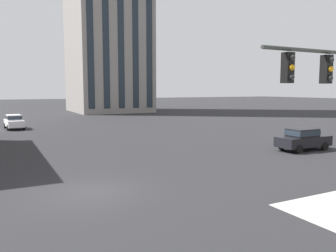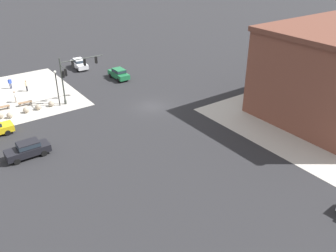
{
  "view_description": "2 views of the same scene",
  "coord_description": "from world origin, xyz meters",
  "px_view_note": "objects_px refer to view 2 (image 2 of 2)",
  "views": [
    {
      "loc": [
        -3.69,
        -14.92,
        4.64
      ],
      "look_at": [
        4.93,
        1.82,
        2.61
      ],
      "focal_mm": 36.18,
      "sensor_mm": 36.0,
      "label": 1
    },
    {
      "loc": [
        23.97,
        37.54,
        20.19
      ],
      "look_at": [
        6.17,
        12.48,
        4.18
      ],
      "focal_mm": 38.67,
      "sensor_mm": 36.0,
      "label": 2
    }
  ],
  "objects_px": {
    "bench_mid_block": "(3,108)",
    "street_lamp_corner_near": "(57,84)",
    "bollard_sphere_curb_b": "(38,107)",
    "bollard_sphere_curb_e": "(0,116)",
    "bench_near_signal": "(25,103)",
    "car_cross_far": "(119,73)",
    "pedestrian_with_bag": "(26,85)",
    "car_parked_curb": "(299,70)",
    "bollard_sphere_curb_a": "(51,104)",
    "bollard_sphere_curb_d": "(10,115)",
    "pedestrian_walking_east": "(10,83)",
    "car_main_northbound_near": "(278,76)",
    "car_main_northbound_far": "(271,57)",
    "car_cross_eastbound": "(79,63)",
    "bollard_sphere_curb_c": "(26,110)",
    "pedestrian_at_curb": "(15,96)",
    "traffic_signal_main": "(72,73)",
    "car_cross_westbound": "(28,149)"
  },
  "relations": [
    {
      "from": "car_main_northbound_far",
      "to": "pedestrian_walking_east",
      "type": "bearing_deg",
      "value": -18.26
    },
    {
      "from": "bollard_sphere_curb_c",
      "to": "street_lamp_corner_near",
      "type": "distance_m",
      "value": 5.2
    },
    {
      "from": "car_main_northbound_near",
      "to": "car_main_northbound_far",
      "type": "height_order",
      "value": "same"
    },
    {
      "from": "bollard_sphere_curb_b",
      "to": "bench_mid_block",
      "type": "distance_m",
      "value": 4.66
    },
    {
      "from": "bollard_sphere_curb_a",
      "to": "bollard_sphere_curb_d",
      "type": "distance_m",
      "value": 5.52
    },
    {
      "from": "car_cross_far",
      "to": "pedestrian_walking_east",
      "type": "bearing_deg",
      "value": -20.12
    },
    {
      "from": "car_main_northbound_far",
      "to": "bollard_sphere_curb_d",
      "type": "bearing_deg",
      "value": -4.53
    },
    {
      "from": "car_parked_curb",
      "to": "bench_mid_block",
      "type": "bearing_deg",
      "value": -18.19
    },
    {
      "from": "bollard_sphere_curb_d",
      "to": "bollard_sphere_curb_e",
      "type": "xyz_separation_m",
      "value": [
        0.98,
        -0.56,
        0.0
      ]
    },
    {
      "from": "bench_near_signal",
      "to": "bench_mid_block",
      "type": "relative_size",
      "value": 1.02
    },
    {
      "from": "pedestrian_walking_east",
      "to": "car_cross_far",
      "type": "height_order",
      "value": "pedestrian_walking_east"
    },
    {
      "from": "bench_mid_block",
      "to": "car_cross_westbound",
      "type": "bearing_deg",
      "value": 87.43
    },
    {
      "from": "bench_near_signal",
      "to": "car_cross_far",
      "type": "bearing_deg",
      "value": -173.05
    },
    {
      "from": "bollard_sphere_curb_a",
      "to": "pedestrian_at_curb",
      "type": "distance_m",
      "value": 5.45
    },
    {
      "from": "traffic_signal_main",
      "to": "bench_near_signal",
      "type": "relative_size",
      "value": 3.53
    },
    {
      "from": "bollard_sphere_curb_d",
      "to": "pedestrian_with_bag",
      "type": "distance_m",
      "value": 9.11
    },
    {
      "from": "pedestrian_with_bag",
      "to": "car_parked_curb",
      "type": "xyz_separation_m",
      "value": [
        -38.56,
        19.03,
        -0.07
      ]
    },
    {
      "from": "bollard_sphere_curb_a",
      "to": "bollard_sphere_curb_d",
      "type": "xyz_separation_m",
      "value": [
        5.5,
        0.5,
        0.0
      ]
    },
    {
      "from": "car_cross_eastbound",
      "to": "car_main_northbound_far",
      "type": "bearing_deg",
      "value": 150.61
    },
    {
      "from": "pedestrian_at_curb",
      "to": "car_cross_westbound",
      "type": "distance_m",
      "value": 15.42
    },
    {
      "from": "pedestrian_at_curb",
      "to": "car_main_northbound_near",
      "type": "height_order",
      "value": "car_main_northbound_near"
    },
    {
      "from": "car_main_northbound_near",
      "to": "car_cross_far",
      "type": "xyz_separation_m",
      "value": [
        19.65,
        -15.77,
        0.0
      ]
    },
    {
      "from": "pedestrian_walking_east",
      "to": "car_main_northbound_near",
      "type": "distance_m",
      "value": 41.05
    },
    {
      "from": "bench_mid_block",
      "to": "bollard_sphere_curb_d",
      "type": "bearing_deg",
      "value": 92.37
    },
    {
      "from": "bollard_sphere_curb_a",
      "to": "car_cross_eastbound",
      "type": "height_order",
      "value": "car_cross_eastbound"
    },
    {
      "from": "traffic_signal_main",
      "to": "bollard_sphere_curb_b",
      "type": "bearing_deg",
      "value": -5.58
    },
    {
      "from": "pedestrian_with_bag",
      "to": "bollard_sphere_curb_e",
      "type": "bearing_deg",
      "value": 53.51
    },
    {
      "from": "bollard_sphere_curb_b",
      "to": "bollard_sphere_curb_e",
      "type": "xyz_separation_m",
      "value": [
        4.7,
        -0.13,
        0.0
      ]
    },
    {
      "from": "bollard_sphere_curb_b",
      "to": "car_cross_far",
      "type": "xyz_separation_m",
      "value": [
        -14.43,
        -4.3,
        0.54
      ]
    },
    {
      "from": "bollard_sphere_curb_a",
      "to": "bench_near_signal",
      "type": "xyz_separation_m",
      "value": [
        2.76,
        -2.36,
        -0.05
      ]
    },
    {
      "from": "car_main_northbound_far",
      "to": "car_cross_eastbound",
      "type": "height_order",
      "value": "same"
    },
    {
      "from": "bollard_sphere_curb_c",
      "to": "pedestrian_walking_east",
      "type": "height_order",
      "value": "pedestrian_walking_east"
    },
    {
      "from": "bollard_sphere_curb_e",
      "to": "bench_mid_block",
      "type": "height_order",
      "value": "bollard_sphere_curb_e"
    },
    {
      "from": "bollard_sphere_curb_b",
      "to": "car_parked_curb",
      "type": "bearing_deg",
      "value": 163.63
    },
    {
      "from": "bollard_sphere_curb_b",
      "to": "pedestrian_at_curb",
      "type": "bearing_deg",
      "value": -67.33
    },
    {
      "from": "car_parked_curb",
      "to": "bollard_sphere_curb_e",
      "type": "bearing_deg",
      "value": -14.86
    },
    {
      "from": "traffic_signal_main",
      "to": "car_cross_eastbound",
      "type": "bearing_deg",
      "value": -115.3
    },
    {
      "from": "pedestrian_with_bag",
      "to": "car_main_northbound_near",
      "type": "relative_size",
      "value": 0.38
    },
    {
      "from": "pedestrian_at_curb",
      "to": "pedestrian_walking_east",
      "type": "bearing_deg",
      "value": -97.9
    },
    {
      "from": "bollard_sphere_curb_a",
      "to": "bollard_sphere_curb_d",
      "type": "relative_size",
      "value": 1.0
    },
    {
      "from": "bench_mid_block",
      "to": "street_lamp_corner_near",
      "type": "distance_m",
      "value": 7.83
    },
    {
      "from": "bollard_sphere_curb_b",
      "to": "car_cross_far",
      "type": "bearing_deg",
      "value": -163.42
    },
    {
      "from": "bench_near_signal",
      "to": "pedestrian_at_curb",
      "type": "relative_size",
      "value": 1.12
    },
    {
      "from": "bench_mid_block",
      "to": "pedestrian_with_bag",
      "type": "distance_m",
      "value": 6.71
    },
    {
      "from": "pedestrian_at_curb",
      "to": "street_lamp_corner_near",
      "type": "xyz_separation_m",
      "value": [
        -4.54,
        4.59,
        2.22
      ]
    },
    {
      "from": "traffic_signal_main",
      "to": "car_cross_eastbound",
      "type": "relative_size",
      "value": 1.43
    },
    {
      "from": "car_cross_westbound",
      "to": "bench_mid_block",
      "type": "bearing_deg",
      "value": -92.57
    },
    {
      "from": "car_parked_curb",
      "to": "car_main_northbound_near",
      "type": "bearing_deg",
      "value": -0.84
    },
    {
      "from": "car_cross_far",
      "to": "street_lamp_corner_near",
      "type": "bearing_deg",
      "value": 21.98
    },
    {
      "from": "pedestrian_walking_east",
      "to": "pedestrian_with_bag",
      "type": "bearing_deg",
      "value": 124.65
    }
  ]
}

